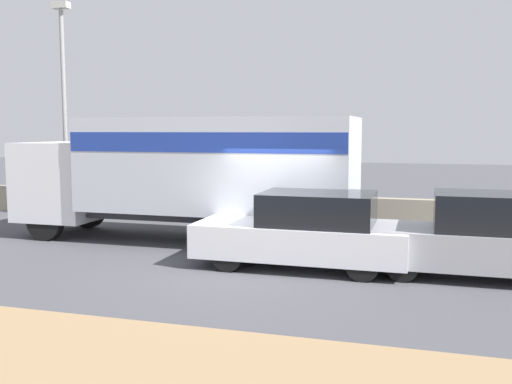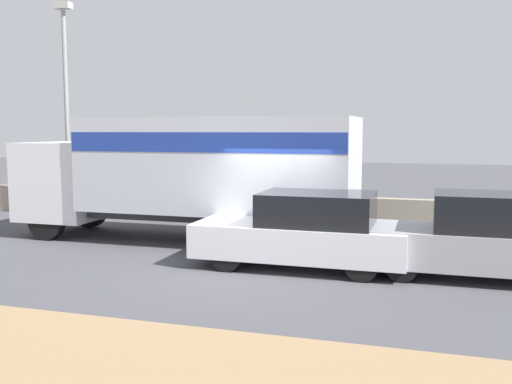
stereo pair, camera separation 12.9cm
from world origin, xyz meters
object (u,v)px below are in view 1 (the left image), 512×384
Objects in this scene: box_truck at (192,167)px; car_sedan_second at (481,237)px; street_lamp at (64,95)px; car_hatchback at (306,231)px.

car_sedan_second is at bearing 164.76° from box_truck.
car_sedan_second is (6.93, -1.89, -1.13)m from box_truck.
street_lamp is 13.42m from car_sedan_second.
car_sedan_second reaches higher than car_hatchback.
street_lamp reaches higher than car_sedan_second.
car_hatchback is 3.48m from car_sedan_second.
car_hatchback is at bearing -26.11° from street_lamp.
street_lamp is at bearing -26.11° from car_hatchback.
car_hatchback is (3.46, -2.02, -1.15)m from box_truck.
box_truck is 2.03× the size of car_hatchback.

